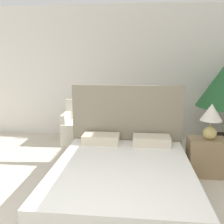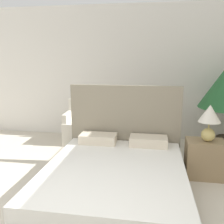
% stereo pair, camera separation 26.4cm
% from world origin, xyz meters
% --- Properties ---
extents(wall_back, '(10.00, 0.06, 2.90)m').
position_xyz_m(wall_back, '(0.00, 4.05, 1.45)').
color(wall_back, white).
rests_on(wall_back, ground_plane).
extents(bed, '(1.78, 2.13, 1.35)m').
position_xyz_m(bed, '(0.35, 1.43, 0.27)').
color(bed, '#4C4238').
rests_on(bed, ground_plane).
extents(armchair_near_window_left, '(0.66, 0.65, 0.89)m').
position_xyz_m(armchair_near_window_left, '(-0.72, 3.47, 0.29)').
color(armchair_near_window_left, silver).
rests_on(armchair_near_window_left, ground_plane).
extents(armchair_near_window_right, '(0.71, 0.70, 0.89)m').
position_xyz_m(armchair_near_window_right, '(0.22, 3.47, 0.29)').
color(armchair_near_window_right, silver).
rests_on(armchair_near_window_right, ground_plane).
extents(nightstand, '(0.55, 0.38, 0.57)m').
position_xyz_m(nightstand, '(1.58, 2.18, 0.29)').
color(nightstand, '#937A56').
rests_on(nightstand, ground_plane).
extents(table_lamp, '(0.32, 0.32, 0.54)m').
position_xyz_m(table_lamp, '(1.60, 2.16, 0.92)').
color(table_lamp, tan).
rests_on(table_lamp, nightstand).
extents(side_table, '(0.32, 0.32, 0.45)m').
position_xyz_m(side_table, '(-0.25, 3.48, 0.23)').
color(side_table, gold).
rests_on(side_table, ground_plane).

